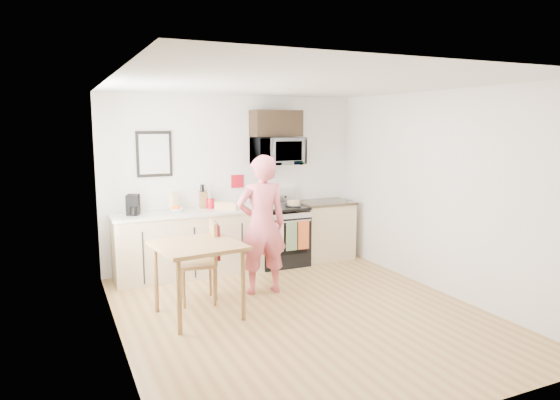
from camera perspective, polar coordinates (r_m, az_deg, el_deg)
name	(u,v)px	position (r m, az deg, el deg)	size (l,w,h in m)	color
floor	(302,313)	(5.93, 2.49, -12.79)	(4.60, 4.60, 0.00)	olive
back_wall	(234,181)	(7.69, -5.27, 2.14)	(4.00, 0.04, 2.60)	white
front_wall	(451,249)	(3.74, 18.96, -5.30)	(4.00, 0.04, 2.60)	white
left_wall	(116,216)	(5.02, -18.21, -1.77)	(0.04, 4.60, 2.60)	white
right_wall	(441,192)	(6.74, 17.90, 0.82)	(0.04, 4.60, 2.60)	white
ceiling	(303,84)	(5.54, 2.67, 13.10)	(4.00, 4.60, 0.04)	silver
window	(110,181)	(5.77, -18.88, 2.03)	(0.06, 1.40, 1.50)	silver
cabinet_left	(189,245)	(7.33, -10.32, -5.05)	(2.10, 0.60, 0.90)	tan
countertop_left	(188,213)	(7.23, -10.43, -1.43)	(2.14, 0.64, 0.04)	beige
cabinet_right	(324,231)	(8.15, 5.07, -3.55)	(0.84, 0.60, 0.90)	tan
countertop_right	(325,202)	(8.06, 5.12, -0.29)	(0.88, 0.64, 0.04)	black
range	(280,237)	(7.77, 0.01, -4.22)	(0.76, 0.70, 1.16)	black
microwave	(277,151)	(7.68, -0.31, 5.61)	(0.76, 0.51, 0.42)	#B2B3B7
upper_cabinet	(276,123)	(7.71, -0.45, 8.74)	(0.76, 0.35, 0.40)	black
wall_art	(154,154)	(7.32, -14.19, 5.12)	(0.50, 0.04, 0.65)	black
wall_trivet	(237,181)	(7.69, -4.88, 2.14)	(0.20, 0.02, 0.20)	red
person	(262,225)	(6.38, -2.09, -2.86)	(0.65, 0.43, 1.79)	#DA3C4B
dining_table	(198,252)	(5.70, -9.37, -5.89)	(0.90, 0.90, 0.85)	brown
chair	(209,250)	(6.18, -8.16, -5.66)	(0.53, 0.49, 1.01)	brown
knife_block	(203,200)	(7.49, -8.75, 0.04)	(0.11, 0.15, 0.24)	brown
utensil_crock	(210,199)	(7.41, -7.98, 0.13)	(0.12, 0.12, 0.35)	red
fruit_bowl	(176,209)	(7.22, -11.78, -1.00)	(0.23, 0.23, 0.10)	white
milk_carton	(174,201)	(7.30, -12.07, -0.16)	(0.10, 0.10, 0.27)	tan
coffee_maker	(133,205)	(7.09, -16.44, -0.60)	(0.22, 0.26, 0.28)	black
bread_bag	(226,206)	(7.28, -6.20, -0.66)	(0.31, 0.15, 0.11)	#DFAB75
cake	(294,203)	(7.67, 1.57, -0.38)	(0.25, 0.25, 0.08)	black
kettle	(262,200)	(7.65, -2.03, 0.04)	(0.18, 0.18, 0.23)	white
pot	(271,205)	(7.43, -1.01, -0.53)	(0.22, 0.37, 0.11)	#B2B3B7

